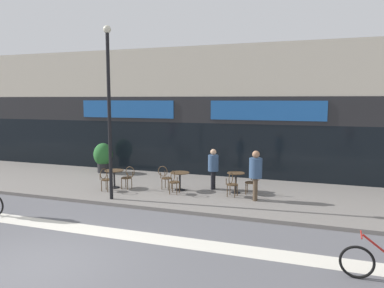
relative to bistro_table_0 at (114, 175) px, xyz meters
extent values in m
plane|color=#5B5B60|center=(2.00, -6.43, -0.63)|extent=(120.00, 120.00, 0.00)
cube|color=slate|center=(2.00, 0.82, -0.57)|extent=(40.00, 5.50, 0.12)
cube|color=beige|center=(2.00, 5.57, 2.37)|extent=(40.00, 4.00, 5.98)
cube|color=black|center=(2.00, 3.60, 0.69)|extent=(38.80, 0.10, 2.40)
cube|color=#232326|center=(2.00, 3.62, 2.49)|extent=(39.20, 0.14, 1.20)
cube|color=#1E56A3|center=(-1.37, 3.55, 2.49)|extent=(4.94, 0.08, 0.84)
cube|color=#1E56A3|center=(5.38, 3.55, 2.49)|extent=(4.94, 0.08, 0.84)
cube|color=silver|center=(2.00, -4.14, -0.62)|extent=(36.00, 0.70, 0.01)
cylinder|color=black|center=(0.00, 0.00, -0.49)|extent=(0.41, 0.41, 0.02)
cylinder|color=black|center=(0.00, 0.00, -0.17)|extent=(0.07, 0.07, 0.68)
cylinder|color=#4C3823|center=(0.00, 0.00, 0.18)|extent=(0.74, 0.74, 0.02)
cylinder|color=black|center=(2.60, 0.48, -0.49)|extent=(0.40, 0.40, 0.02)
cylinder|color=black|center=(2.60, 0.48, -0.17)|extent=(0.07, 0.07, 0.68)
cylinder|color=#4C3823|center=(2.60, 0.48, 0.18)|extent=(0.73, 0.73, 0.02)
cylinder|color=black|center=(4.71, 0.81, -0.49)|extent=(0.36, 0.36, 0.02)
cylinder|color=black|center=(4.71, 0.81, -0.14)|extent=(0.07, 0.07, 0.74)
cylinder|color=#4C3823|center=(4.71, 0.81, 0.25)|extent=(0.65, 0.65, 0.02)
cylinder|color=#4C3823|center=(0.00, -0.55, -0.07)|extent=(0.43, 0.43, 0.03)
cylinder|color=#4C3823|center=(-0.13, -0.40, -0.30)|extent=(0.03, 0.03, 0.42)
cylinder|color=#4C3823|center=(0.15, -0.42, -0.30)|extent=(0.03, 0.03, 0.42)
cylinder|color=#4C3823|center=(-0.15, -0.68, -0.30)|extent=(0.03, 0.03, 0.42)
cylinder|color=#4C3823|center=(0.13, -0.70, -0.30)|extent=(0.03, 0.03, 0.42)
torus|color=#4C3823|center=(-0.01, -0.72, 0.19)|extent=(0.06, 0.41, 0.41)
cylinder|color=#4C3823|center=(-0.18, -0.71, 0.06)|extent=(0.03, 0.03, 0.23)
cylinder|color=#4C3823|center=(0.16, -0.73, 0.06)|extent=(0.03, 0.03, 0.23)
cylinder|color=#4C3823|center=(0.55, 0.00, -0.07)|extent=(0.44, 0.44, 0.03)
cylinder|color=#4C3823|center=(0.40, -0.13, -0.30)|extent=(0.03, 0.03, 0.42)
cylinder|color=#4C3823|center=(0.42, 0.15, -0.30)|extent=(0.03, 0.03, 0.42)
cylinder|color=#4C3823|center=(0.68, -0.15, -0.30)|extent=(0.03, 0.03, 0.42)
cylinder|color=#4C3823|center=(0.70, 0.13, -0.30)|extent=(0.03, 0.03, 0.42)
torus|color=#4C3823|center=(0.72, -0.02, 0.19)|extent=(0.41, 0.07, 0.41)
cylinder|color=#4C3823|center=(0.70, -0.19, 0.06)|extent=(0.03, 0.03, 0.23)
cylinder|color=#4C3823|center=(0.74, 0.15, 0.06)|extent=(0.03, 0.03, 0.23)
cylinder|color=#4C3823|center=(2.60, -0.07, -0.07)|extent=(0.41, 0.41, 0.03)
cylinder|color=#4C3823|center=(2.45, 0.06, -0.30)|extent=(0.03, 0.03, 0.42)
cylinder|color=#4C3823|center=(2.73, 0.07, -0.30)|extent=(0.03, 0.03, 0.42)
cylinder|color=#4C3823|center=(2.46, -0.22, -0.30)|extent=(0.03, 0.03, 0.42)
cylinder|color=#4C3823|center=(2.74, -0.21, -0.30)|extent=(0.03, 0.03, 0.42)
torus|color=#4C3823|center=(2.60, -0.24, 0.19)|extent=(0.04, 0.41, 0.41)
cylinder|color=#4C3823|center=(2.43, -0.25, 0.06)|extent=(0.03, 0.03, 0.23)
cylinder|color=#4C3823|center=(2.77, -0.24, 0.06)|extent=(0.03, 0.03, 0.23)
cylinder|color=#4C3823|center=(2.05, 0.48, -0.07)|extent=(0.43, 0.43, 0.03)
cylinder|color=#4C3823|center=(2.20, 0.61, -0.30)|extent=(0.03, 0.03, 0.42)
cylinder|color=#4C3823|center=(2.18, 0.33, -0.30)|extent=(0.03, 0.03, 0.42)
cylinder|color=#4C3823|center=(1.92, 0.63, -0.30)|extent=(0.03, 0.03, 0.42)
cylinder|color=#4C3823|center=(1.90, 0.35, -0.30)|extent=(0.03, 0.03, 0.42)
torus|color=#4C3823|center=(1.88, 0.49, 0.19)|extent=(0.41, 0.06, 0.41)
cylinder|color=#4C3823|center=(1.89, 0.66, 0.06)|extent=(0.03, 0.03, 0.23)
cylinder|color=#4C3823|center=(1.86, 0.32, 0.06)|extent=(0.03, 0.03, 0.23)
cylinder|color=#4C3823|center=(4.71, 0.26, -0.07)|extent=(0.44, 0.44, 0.03)
cylinder|color=#4C3823|center=(4.58, 0.41, -0.30)|extent=(0.03, 0.03, 0.42)
cylinder|color=#4C3823|center=(4.86, 0.38, -0.30)|extent=(0.03, 0.03, 0.42)
cylinder|color=#4C3823|center=(4.55, 0.13, -0.30)|extent=(0.03, 0.03, 0.42)
cylinder|color=#4C3823|center=(4.83, 0.10, -0.30)|extent=(0.03, 0.03, 0.42)
torus|color=#4C3823|center=(4.69, 0.09, 0.19)|extent=(0.07, 0.41, 0.41)
cylinder|color=#4C3823|center=(4.52, 0.11, 0.06)|extent=(0.03, 0.03, 0.23)
cylinder|color=#4C3823|center=(4.86, 0.07, 0.06)|extent=(0.03, 0.03, 0.23)
cylinder|color=#4C3823|center=(5.26, 0.81, -0.07)|extent=(0.40, 0.40, 0.03)
cylinder|color=#4C3823|center=(5.12, 0.67, -0.30)|extent=(0.03, 0.03, 0.42)
cylinder|color=#4C3823|center=(5.12, 0.95, -0.30)|extent=(0.03, 0.03, 0.42)
cylinder|color=#4C3823|center=(5.40, 0.67, -0.30)|extent=(0.03, 0.03, 0.42)
cylinder|color=#4C3823|center=(5.40, 0.95, -0.30)|extent=(0.03, 0.03, 0.42)
torus|color=#4C3823|center=(5.43, 0.81, 0.19)|extent=(0.41, 0.03, 0.41)
cylinder|color=#4C3823|center=(5.43, 0.64, 0.06)|extent=(0.03, 0.03, 0.23)
cylinder|color=#4C3823|center=(5.43, 0.98, 0.06)|extent=(0.03, 0.03, 0.23)
cylinder|color=#232326|center=(-2.15, 2.57, -0.26)|extent=(0.56, 0.56, 0.48)
ellipsoid|color=#28662D|center=(-2.15, 2.57, 0.36)|extent=(0.90, 0.90, 1.08)
cylinder|color=black|center=(0.79, -1.50, 2.35)|extent=(0.12, 0.12, 5.72)
sphere|color=beige|center=(0.79, -1.50, 5.29)|extent=(0.26, 0.26, 0.26)
torus|color=black|center=(8.47, -4.74, -0.28)|extent=(0.69, 0.08, 0.69)
cylinder|color=red|center=(8.95, -4.76, 0.01)|extent=(0.82, 0.08, 0.62)
cylinder|color=red|center=(8.52, -4.74, 0.30)|extent=(0.05, 0.48, 0.03)
cylinder|color=#4C3D2D|center=(5.59, -0.05, -0.11)|extent=(0.18, 0.18, 0.79)
cylinder|color=#4C3D2D|center=(5.55, 0.12, -0.11)|extent=(0.18, 0.18, 0.79)
cylinder|color=#334C70|center=(5.57, 0.04, 0.63)|extent=(0.53, 0.53, 0.69)
sphere|color=#9E7051|center=(5.57, 0.04, 1.10)|extent=(0.26, 0.26, 0.26)
cylinder|color=black|center=(3.74, 1.17, -0.15)|extent=(0.14, 0.14, 0.72)
cylinder|color=black|center=(3.75, 1.02, -0.15)|extent=(0.14, 0.14, 0.72)
cylinder|color=#334C70|center=(3.75, 1.09, 0.52)|extent=(0.41, 0.41, 0.62)
sphere|color=tan|center=(3.75, 1.09, 0.95)|extent=(0.23, 0.23, 0.23)
camera|label=1|loc=(7.74, -12.63, 2.98)|focal=35.00mm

